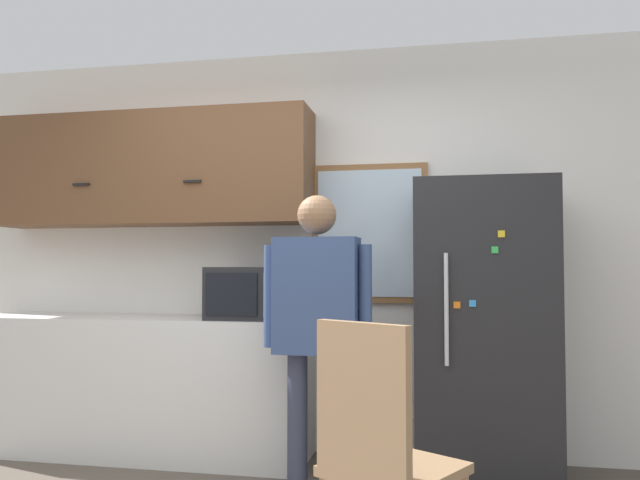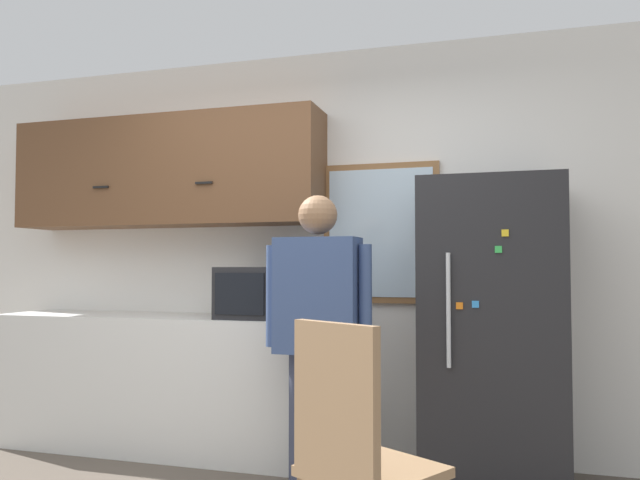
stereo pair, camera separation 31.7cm
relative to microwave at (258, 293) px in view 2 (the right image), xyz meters
The scene contains 8 objects.
back_wall 0.57m from the microwave, 47.05° to the left, with size 6.00×0.06×2.70m.
counter 0.97m from the microwave, behind, with size 2.24×0.56×0.90m.
upper_cabinets 1.12m from the microwave, 169.49° to the left, with size 2.24×0.40×0.76m.
microwave is the anchor object (origin of this frame).
person 0.71m from the microwave, 40.35° to the right, with size 0.60×0.23×1.63m.
refrigerator 1.46m from the microwave, ahead, with size 0.78×0.69×1.73m.
chair 1.79m from the microwave, 55.34° to the right, with size 0.61×0.61×1.03m.
window 0.89m from the microwave, 23.02° to the left, with size 0.77×0.05×0.92m.
Camera 2 is at (1.18, -2.21, 1.24)m, focal length 35.00 mm.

